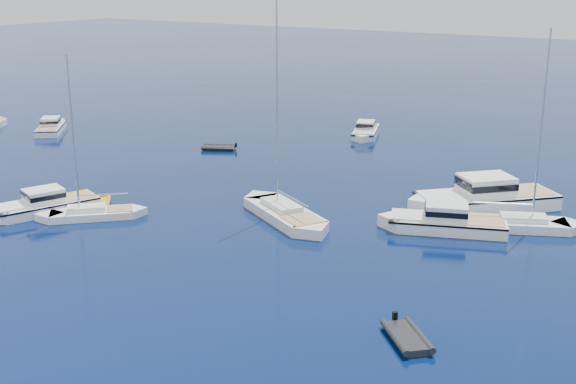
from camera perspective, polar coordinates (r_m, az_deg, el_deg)
name	(u,v)px	position (r m, az deg, el deg)	size (l,w,h in m)	color
motor_cruiser_left	(43,213)	(60.09, -18.34, -1.53)	(2.82, 9.22, 2.42)	white
motor_cruiser_centre	(443,230)	(54.35, 11.83, -2.91)	(3.00, 9.80, 2.57)	silver
motor_cruiser_far_l	(52,131)	(90.78, -17.73, 4.46)	(2.52, 8.24, 2.16)	white
motor_cruiser_distant	(481,209)	(59.99, 14.65, -1.25)	(3.95, 12.92, 3.39)	white
motor_cruiser_horizon	(365,136)	(84.46, 5.98, 4.30)	(2.52, 8.23, 2.16)	silver
sailboat_mid_r	(284,219)	(55.72, -0.28, -2.06)	(3.02, 11.62, 17.08)	silver
sailboat_mid_l	(92,218)	(57.83, -14.86, -1.93)	(2.25, 8.66, 12.73)	white
sailboat_centre	(517,229)	(56.04, 17.20, -2.72)	(2.61, 10.05, 14.77)	silver
tender_yellow	(100,206)	(60.44, -14.24, -1.08)	(1.77, 3.14, 0.95)	orange
tender_grey_near	(407,341)	(38.38, 9.13, -11.27)	(2.01, 3.67, 0.95)	black
tender_grey_far	(219,150)	(77.86, -5.35, 3.27)	(2.00, 3.65, 0.95)	black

